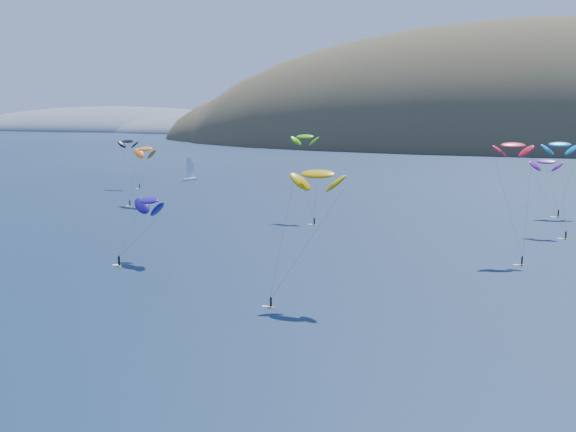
# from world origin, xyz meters

# --- Properties ---
(ground) EXTENTS (2800.00, 2800.00, 0.00)m
(ground) POSITION_xyz_m (0.00, 0.00, 0.00)
(ground) COLOR black
(ground) RESTS_ON ground
(headland) EXTENTS (460.00, 250.00, 60.00)m
(headland) POSITION_xyz_m (-445.26, 750.08, -3.36)
(headland) COLOR slate
(headland) RESTS_ON ground
(sailboat) EXTENTS (8.51, 7.35, 10.24)m
(sailboat) POSITION_xyz_m (-106.07, 222.33, 0.89)
(sailboat) COLOR white
(sailboat) RESTS_ON ground
(kitesurfer_1) EXTENTS (10.51, 12.15, 19.59)m
(kitesurfer_1) POSITION_xyz_m (-83.83, 149.44, 16.90)
(kitesurfer_1) COLOR yellow
(kitesurfer_1) RESTS_ON ground
(kitesurfer_2) EXTENTS (10.18, 10.25, 22.40)m
(kitesurfer_2) POSITION_xyz_m (3.11, 52.96, 19.93)
(kitesurfer_2) COLOR yellow
(kitesurfer_2) RESTS_ON ground
(kitesurfer_3) EXTENTS (10.84, 12.85, 24.08)m
(kitesurfer_3) POSITION_xyz_m (-27.99, 137.17, 21.89)
(kitesurfer_3) COLOR yellow
(kitesurfer_3) RESTS_ON ground
(kitesurfer_4) EXTENTS (10.01, 7.76, 22.18)m
(kitesurfer_4) POSITION_xyz_m (35.74, 167.06, 19.52)
(kitesurfer_4) COLOR yellow
(kitesurfer_4) RESTS_ON ground
(kitesurfer_6) EXTENTS (9.96, 9.81, 19.23)m
(kitesurfer_6) POSITION_xyz_m (33.79, 133.15, 17.09)
(kitesurfer_6) COLOR yellow
(kitesurfer_6) RESTS_ON ground
(kitesurfer_9) EXTENTS (8.59, 10.85, 24.76)m
(kitesurfer_9) POSITION_xyz_m (28.73, 99.27, 22.53)
(kitesurfer_9) COLOR yellow
(kitesurfer_9) RESTS_ON ground
(kitesurfer_10) EXTENTS (10.58, 13.17, 14.67)m
(kitesurfer_10) POSITION_xyz_m (-38.02, 72.09, 11.94)
(kitesurfer_10) COLOR yellow
(kitesurfer_10) RESTS_ON ground
(kitesurfer_12) EXTENTS (10.50, 4.61, 19.18)m
(kitesurfer_12) POSITION_xyz_m (-113.88, 188.86, 16.92)
(kitesurfer_12) COLOR yellow
(kitesurfer_12) RESTS_ON ground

